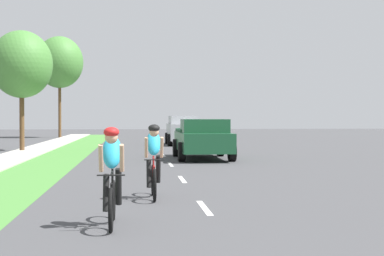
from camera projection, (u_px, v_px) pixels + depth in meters
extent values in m
plane|color=#424244|center=(169.00, 162.00, 22.37)|extent=(120.00, 120.00, 0.00)
cube|color=#478438|center=(51.00, 163.00, 21.93)|extent=(2.13, 70.00, 0.01)
cube|color=white|center=(204.00, 208.00, 11.15)|extent=(0.12, 1.80, 0.01)
cube|color=white|center=(182.00, 179.00, 16.22)|extent=(0.12, 1.80, 0.01)
cube|color=white|center=(171.00, 164.00, 21.28)|extent=(0.12, 1.80, 0.01)
cube|color=white|center=(163.00, 155.00, 26.35)|extent=(0.12, 1.80, 0.01)
cube|color=white|center=(159.00, 149.00, 31.41)|extent=(0.12, 1.80, 0.01)
cube|color=white|center=(155.00, 145.00, 36.48)|extent=(0.12, 1.80, 0.01)
cube|color=white|center=(152.00, 141.00, 41.54)|extent=(0.12, 1.80, 0.01)
cube|color=white|center=(150.00, 139.00, 46.61)|extent=(0.12, 1.80, 0.01)
cube|color=white|center=(149.00, 136.00, 51.67)|extent=(0.12, 1.80, 0.01)
torus|color=black|center=(113.00, 200.00, 9.80)|extent=(0.06, 0.68, 0.68)
torus|color=black|center=(111.00, 210.00, 8.76)|extent=(0.06, 0.68, 0.68)
cylinder|color=black|center=(112.00, 194.00, 9.18)|extent=(0.04, 0.59, 0.43)
cylinder|color=black|center=(112.00, 186.00, 9.46)|extent=(0.04, 0.04, 0.55)
cylinder|color=black|center=(112.00, 173.00, 9.22)|extent=(0.03, 0.55, 0.03)
cylinder|color=black|center=(111.00, 175.00, 8.77)|extent=(0.42, 0.02, 0.02)
ellipsoid|color=#26A5CC|center=(112.00, 152.00, 9.29)|extent=(0.30, 0.54, 0.63)
sphere|color=tan|center=(111.00, 137.00, 9.00)|extent=(0.20, 0.20, 0.20)
ellipsoid|color=red|center=(111.00, 132.00, 9.00)|extent=(0.24, 0.28, 0.16)
cylinder|color=tan|center=(101.00, 158.00, 8.99)|extent=(0.07, 0.26, 0.45)
cylinder|color=tan|center=(122.00, 158.00, 9.02)|extent=(0.07, 0.26, 0.45)
cylinder|color=black|center=(106.00, 193.00, 9.37)|extent=(0.10, 0.30, 0.60)
cylinder|color=black|center=(119.00, 187.00, 9.34)|extent=(0.10, 0.25, 0.61)
torus|color=black|center=(153.00, 180.00, 12.94)|extent=(0.06, 0.68, 0.68)
torus|color=black|center=(155.00, 185.00, 11.91)|extent=(0.06, 0.68, 0.68)
cylinder|color=red|center=(154.00, 174.00, 12.32)|extent=(0.04, 0.59, 0.43)
cylinder|color=red|center=(153.00, 169.00, 12.60)|extent=(0.04, 0.04, 0.55)
cylinder|color=red|center=(154.00, 159.00, 12.37)|extent=(0.03, 0.55, 0.03)
cylinder|color=black|center=(154.00, 160.00, 11.92)|extent=(0.42, 0.02, 0.02)
ellipsoid|color=#26A5CC|center=(154.00, 143.00, 12.43)|extent=(0.30, 0.54, 0.63)
sphere|color=tan|center=(154.00, 132.00, 12.15)|extent=(0.20, 0.20, 0.20)
ellipsoid|color=black|center=(154.00, 128.00, 12.15)|extent=(0.24, 0.28, 0.16)
cylinder|color=tan|center=(146.00, 147.00, 12.14)|extent=(0.07, 0.26, 0.45)
cylinder|color=tan|center=(162.00, 147.00, 12.17)|extent=(0.07, 0.26, 0.45)
cylinder|color=black|center=(149.00, 174.00, 12.51)|extent=(0.10, 0.30, 0.60)
cylinder|color=black|center=(158.00, 169.00, 12.48)|extent=(0.10, 0.25, 0.61)
cube|color=#194C2D|center=(202.00, 141.00, 24.18)|extent=(1.96, 5.10, 0.76)
cube|color=#194C2D|center=(205.00, 127.00, 23.41)|extent=(1.80, 1.78, 0.64)
cube|color=#1E2833|center=(207.00, 128.00, 22.70)|extent=(1.67, 0.08, 0.52)
cube|color=#194C2D|center=(179.00, 133.00, 25.10)|extent=(0.08, 2.80, 0.40)
cube|color=#194C2D|center=(220.00, 133.00, 25.28)|extent=(0.08, 2.80, 0.40)
cube|color=#194C2D|center=(196.00, 133.00, 26.67)|extent=(1.80, 0.08, 0.40)
cylinder|color=black|center=(182.00, 152.00, 22.57)|extent=(0.26, 0.76, 0.76)
cylinder|color=black|center=(232.00, 152.00, 22.76)|extent=(0.26, 0.76, 0.76)
cylinder|color=black|center=(176.00, 148.00, 25.61)|extent=(0.26, 0.76, 0.76)
cylinder|color=black|center=(220.00, 148.00, 25.81)|extent=(0.26, 0.76, 0.76)
cube|color=#A5A8AD|center=(184.00, 132.00, 36.24)|extent=(1.90, 4.70, 1.00)
cube|color=#A5A8AD|center=(183.00, 120.00, 36.43)|extent=(1.71, 2.91, 0.52)
cube|color=#1E2833|center=(185.00, 122.00, 35.18)|extent=(1.56, 0.08, 0.44)
cylinder|color=black|center=(170.00, 140.00, 34.76)|extent=(0.25, 0.72, 0.72)
cylinder|color=black|center=(202.00, 140.00, 34.95)|extent=(0.25, 0.72, 0.72)
cylinder|color=black|center=(167.00, 138.00, 37.56)|extent=(0.25, 0.72, 0.72)
cylinder|color=black|center=(197.00, 138.00, 37.75)|extent=(0.25, 0.72, 0.72)
cylinder|color=brown|center=(22.00, 120.00, 29.52)|extent=(0.24, 0.24, 3.15)
ellipsoid|color=#478438|center=(22.00, 64.00, 29.47)|extent=(3.09, 3.09, 3.40)
cylinder|color=brown|center=(60.00, 109.00, 48.31)|extent=(0.24, 0.24, 4.69)
ellipsoid|color=#478438|center=(60.00, 62.00, 48.24)|extent=(3.87, 3.87, 4.26)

